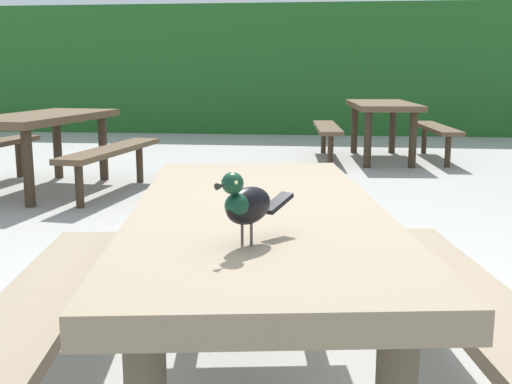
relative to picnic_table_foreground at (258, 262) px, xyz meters
name	(u,v)px	position (x,y,z in m)	size (l,w,h in m)	color
hedge_wall	(337,70)	(0.28, 10.55, 0.59)	(28.00, 2.13, 2.30)	#235B23
picnic_table_foreground	(258,262)	(0.00, 0.00, 0.00)	(1.93, 1.95, 0.74)	#84725B
bird_grackle	(246,203)	(0.03, -0.46, 0.29)	(0.17, 0.26, 0.18)	black
picnic_table_mid_left	(382,117)	(0.86, 6.44, 0.00)	(1.81, 1.86, 0.74)	brown
picnic_table_mid_right	(43,133)	(-2.52, 3.85, 0.00)	(1.85, 1.88, 0.74)	brown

